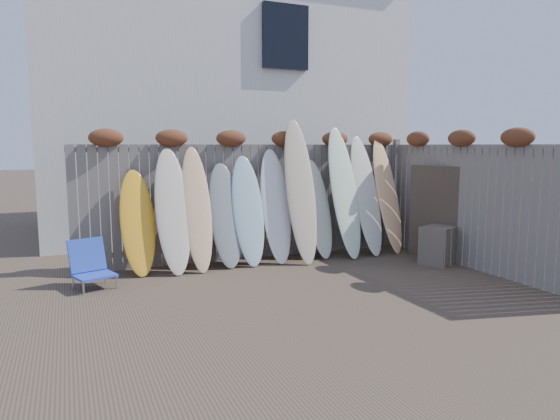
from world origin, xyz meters
name	(u,v)px	position (x,y,z in m)	size (l,w,h in m)	color
ground	(315,295)	(0.00, 0.00, 0.00)	(80.00, 80.00, 0.00)	#493A2D
back_fence	(256,191)	(0.06, 2.39, 1.18)	(6.05, 0.28, 2.24)	slate
right_fence	(476,199)	(2.99, 0.25, 1.14)	(0.28, 4.40, 2.24)	slate
house	(215,96)	(0.50, 6.50, 3.20)	(8.50, 5.50, 6.33)	silver
beach_chair	(91,265)	(-2.74, 1.57, 0.31)	(0.65, 0.68, 0.68)	blue
wooden_crate	(438,245)	(2.69, 0.74, 0.32)	(0.55, 0.45, 0.64)	#6E6052
lattice_panel	(436,213)	(2.90, 1.05, 0.82)	(0.05, 1.09, 1.63)	#392923
surfboard_0	(138,223)	(-2.02, 2.05, 0.81)	(0.52, 0.07, 1.68)	#FBAA1F
surfboard_1	(173,211)	(-1.50, 1.96, 0.98)	(0.53, 0.07, 2.03)	beige
surfboard_2	(197,209)	(-1.11, 1.97, 0.99)	(0.45, 0.07, 2.05)	#ECB285
surfboard_3	(226,215)	(-0.62, 2.02, 0.85)	(0.54, 0.07, 1.76)	gray
surfboard_4	(248,210)	(-0.24, 2.00, 0.91)	(0.53, 0.07, 1.89)	#9CBFCF
surfboard_5	(276,206)	(0.27, 2.01, 0.96)	(0.50, 0.07, 2.01)	white
surfboard_6	(301,190)	(0.67, 1.88, 1.22)	(0.52, 0.07, 2.55)	beige
surfboard_7	(318,209)	(1.10, 2.04, 0.87)	(0.48, 0.07, 1.80)	silver
surfboard_8	(344,192)	(1.56, 1.92, 1.16)	(0.52, 0.07, 2.41)	#DAF5D3
surfboard_9	(366,195)	(2.03, 1.94, 1.08)	(0.52, 0.07, 2.25)	beige
surfboard_10	(387,195)	(2.50, 1.95, 1.06)	(0.46, 0.07, 2.21)	#FFBF82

